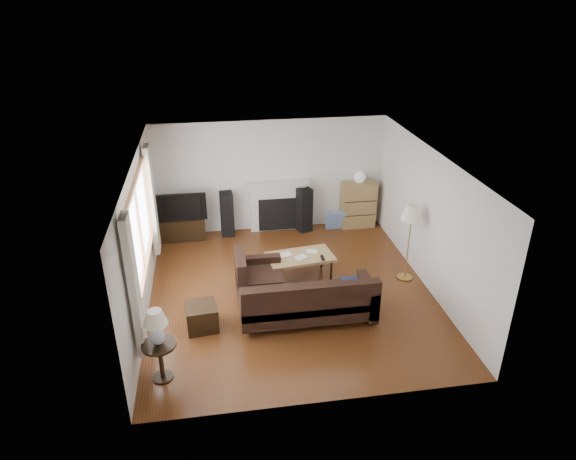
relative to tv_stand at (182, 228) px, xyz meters
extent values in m
cube|color=#592E13|center=(1.98, -2.50, -0.24)|extent=(5.10, 5.60, 0.04)
cube|color=white|center=(1.98, -2.50, 2.26)|extent=(5.10, 5.60, 0.04)
cube|color=white|center=(1.98, 0.25, 1.01)|extent=(5.00, 0.04, 2.50)
cube|color=white|center=(1.98, -5.25, 1.01)|extent=(5.00, 0.04, 2.50)
cube|color=white|center=(-0.52, -2.50, 1.01)|extent=(0.04, 5.50, 2.50)
cube|color=white|center=(4.48, -2.50, 1.01)|extent=(0.04, 5.50, 2.50)
cube|color=#915C35|center=(-0.47, -2.70, 1.31)|extent=(0.12, 2.74, 1.54)
cube|color=beige|center=(-0.42, -4.22, 1.16)|extent=(0.10, 0.35, 2.10)
cube|color=beige|center=(-0.42, -1.18, 1.16)|extent=(0.10, 0.35, 2.10)
cube|color=white|center=(2.13, 0.14, 0.33)|extent=(1.40, 0.26, 1.15)
cube|color=black|center=(0.00, 0.00, 0.00)|extent=(0.98, 0.44, 0.49)
imported|color=black|center=(0.03, 0.00, 0.55)|extent=(1.05, 0.14, 0.60)
cube|color=black|center=(0.98, 0.05, 0.25)|extent=(0.29, 0.34, 0.99)
cube|color=black|center=(2.69, 0.01, 0.26)|extent=(0.38, 0.41, 1.00)
cube|color=olive|center=(3.94, 0.03, 0.28)|extent=(0.77, 0.36, 1.05)
sphere|color=white|center=(3.94, 0.03, 0.94)|extent=(0.26, 0.26, 0.26)
cube|color=black|center=(2.12, -3.34, 0.14)|extent=(2.40, 1.76, 0.78)
cube|color=#A6844F|center=(2.23, -2.04, -0.01)|extent=(1.30, 0.83, 0.48)
cube|color=black|center=(0.39, -3.33, -0.04)|extent=(0.54, 0.54, 0.42)
cube|color=#AA7D3B|center=(4.20, -2.36, 0.51)|extent=(0.39, 0.39, 1.50)
cube|color=black|center=(-0.17, -4.44, 0.05)|extent=(0.48, 0.48, 0.60)
cube|color=silver|center=(-0.17, -4.44, 0.62)|extent=(0.33, 0.33, 0.54)
camera|label=1|loc=(0.70, -10.28, 4.81)|focal=32.00mm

